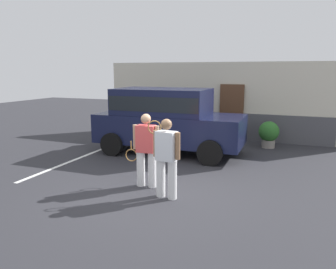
{
  "coord_description": "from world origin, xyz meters",
  "views": [
    {
      "loc": [
        2.74,
        -6.25,
        2.6
      ],
      "look_at": [
        -0.22,
        1.2,
        1.05
      ],
      "focal_mm": 35.35,
      "sensor_mm": 36.0,
      "label": 1
    }
  ],
  "objects_px": {
    "parked_suv": "(167,117)",
    "tennis_player_man": "(146,149)",
    "potted_plant_by_porch": "(269,133)",
    "tennis_player_woman": "(166,157)"
  },
  "relations": [
    {
      "from": "parked_suv",
      "to": "tennis_player_man",
      "type": "bearing_deg",
      "value": -77.46
    },
    {
      "from": "parked_suv",
      "to": "potted_plant_by_porch",
      "type": "distance_m",
      "value": 3.61
    },
    {
      "from": "parked_suv",
      "to": "tennis_player_man",
      "type": "xyz_separation_m",
      "value": [
        0.76,
        -3.13,
        -0.28
      ]
    },
    {
      "from": "tennis_player_woman",
      "to": "potted_plant_by_porch",
      "type": "height_order",
      "value": "tennis_player_woman"
    },
    {
      "from": "parked_suv",
      "to": "tennis_player_woman",
      "type": "distance_m",
      "value": 3.88
    },
    {
      "from": "tennis_player_man",
      "to": "potted_plant_by_porch",
      "type": "bearing_deg",
      "value": -118.54
    },
    {
      "from": "tennis_player_woman",
      "to": "potted_plant_by_porch",
      "type": "distance_m",
      "value": 5.75
    },
    {
      "from": "potted_plant_by_porch",
      "to": "tennis_player_man",
      "type": "bearing_deg",
      "value": -113.75
    },
    {
      "from": "parked_suv",
      "to": "tennis_player_woman",
      "type": "relative_size",
      "value": 2.8
    },
    {
      "from": "tennis_player_woman",
      "to": "potted_plant_by_porch",
      "type": "xyz_separation_m",
      "value": [
        1.55,
        5.52,
        -0.36
      ]
    }
  ]
}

